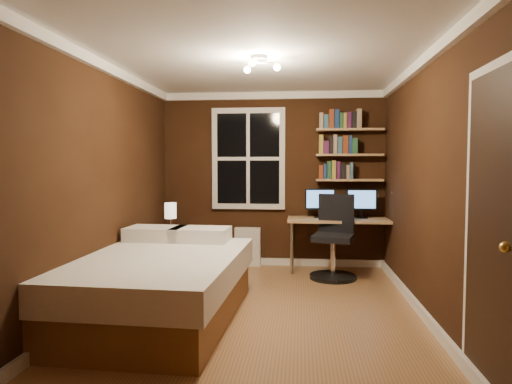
# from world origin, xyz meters

# --- Properties ---
(floor) EXTENTS (4.20, 4.20, 0.00)m
(floor) POSITION_xyz_m (0.00, 0.00, 0.00)
(floor) COLOR brown
(floor) RESTS_ON ground
(wall_back) EXTENTS (3.20, 0.04, 2.50)m
(wall_back) POSITION_xyz_m (0.00, 2.10, 1.25)
(wall_back) COLOR black
(wall_back) RESTS_ON ground
(wall_left) EXTENTS (0.04, 4.20, 2.50)m
(wall_left) POSITION_xyz_m (-1.60, 0.00, 1.25)
(wall_left) COLOR black
(wall_left) RESTS_ON ground
(wall_right) EXTENTS (0.04, 4.20, 2.50)m
(wall_right) POSITION_xyz_m (1.60, 0.00, 1.25)
(wall_right) COLOR black
(wall_right) RESTS_ON ground
(ceiling) EXTENTS (3.20, 4.20, 0.02)m
(ceiling) POSITION_xyz_m (0.00, 0.00, 2.50)
(ceiling) COLOR white
(ceiling) RESTS_ON wall_back
(window) EXTENTS (1.06, 0.06, 1.46)m
(window) POSITION_xyz_m (-0.35, 2.06, 1.55)
(window) COLOR white
(window) RESTS_ON wall_back
(door) EXTENTS (0.03, 0.82, 2.05)m
(door) POSITION_xyz_m (1.59, -1.55, 1.02)
(door) COLOR black
(door) RESTS_ON ground
(door_knob) EXTENTS (0.06, 0.06, 0.06)m
(door_knob) POSITION_xyz_m (1.55, -1.85, 1.00)
(door_knob) COLOR gold
(door_knob) RESTS_ON door
(ceiling_fixture) EXTENTS (0.44, 0.44, 0.18)m
(ceiling_fixture) POSITION_xyz_m (0.00, -0.10, 2.40)
(ceiling_fixture) COLOR beige
(ceiling_fixture) RESTS_ON ceiling
(bookshelf_lower) EXTENTS (0.92, 0.22, 0.03)m
(bookshelf_lower) POSITION_xyz_m (1.08, 1.98, 1.25)
(bookshelf_lower) COLOR tan
(bookshelf_lower) RESTS_ON wall_back
(books_row_lower) EXTENTS (0.48, 0.16, 0.23)m
(books_row_lower) POSITION_xyz_m (1.08, 1.98, 1.38)
(books_row_lower) COLOR maroon
(books_row_lower) RESTS_ON bookshelf_lower
(bookshelf_middle) EXTENTS (0.92, 0.22, 0.03)m
(bookshelf_middle) POSITION_xyz_m (1.08, 1.98, 1.60)
(bookshelf_middle) COLOR tan
(bookshelf_middle) RESTS_ON wall_back
(books_row_middle) EXTENTS (0.48, 0.16, 0.23)m
(books_row_middle) POSITION_xyz_m (1.08, 1.98, 1.73)
(books_row_middle) COLOR navy
(books_row_middle) RESTS_ON bookshelf_middle
(bookshelf_upper) EXTENTS (0.92, 0.22, 0.03)m
(bookshelf_upper) POSITION_xyz_m (1.08, 1.98, 1.95)
(bookshelf_upper) COLOR tan
(bookshelf_upper) RESTS_ON wall_back
(books_row_upper) EXTENTS (0.54, 0.16, 0.23)m
(books_row_upper) POSITION_xyz_m (1.08, 1.98, 2.08)
(books_row_upper) COLOR #245534
(books_row_upper) RESTS_ON bookshelf_upper
(bed) EXTENTS (1.71, 2.31, 0.76)m
(bed) POSITION_xyz_m (-1.00, -0.35, 0.33)
(bed) COLOR brown
(bed) RESTS_ON ground
(nightstand) EXTENTS (0.50, 0.50, 0.54)m
(nightstand) POSITION_xyz_m (-1.25, 1.15, 0.27)
(nightstand) COLOR brown
(nightstand) RESTS_ON ground
(bedside_lamp) EXTENTS (0.15, 0.15, 0.44)m
(bedside_lamp) POSITION_xyz_m (-1.25, 1.15, 0.76)
(bedside_lamp) COLOR white
(bedside_lamp) RESTS_ON nightstand
(radiator) EXTENTS (0.37, 0.13, 0.55)m
(radiator) POSITION_xyz_m (-0.35, 2.00, 0.28)
(radiator) COLOR silver
(radiator) RESTS_ON ground
(desk) EXTENTS (1.53, 0.57, 0.73)m
(desk) POSITION_xyz_m (1.00, 1.79, 0.67)
(desk) COLOR tan
(desk) RESTS_ON ground
(monitor_left) EXTENTS (0.42, 0.12, 0.41)m
(monitor_left) POSITION_xyz_m (0.68, 1.87, 0.93)
(monitor_left) COLOR black
(monitor_left) RESTS_ON desk
(monitor_right) EXTENTS (0.42, 0.12, 0.41)m
(monitor_right) POSITION_xyz_m (1.25, 1.87, 0.93)
(monitor_right) COLOR black
(monitor_right) RESTS_ON desk
(desk_lamp) EXTENTS (0.14, 0.32, 0.44)m
(desk_lamp) POSITION_xyz_m (1.65, 1.68, 0.95)
(desk_lamp) COLOR silver
(desk_lamp) RESTS_ON desk
(office_chair) EXTENTS (0.59, 0.59, 1.08)m
(office_chair) POSITION_xyz_m (0.84, 1.40, 0.42)
(office_chair) COLOR black
(office_chair) RESTS_ON ground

